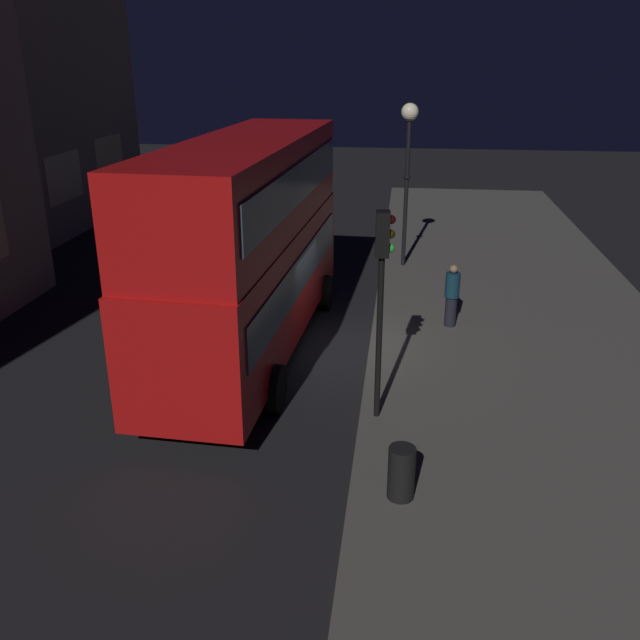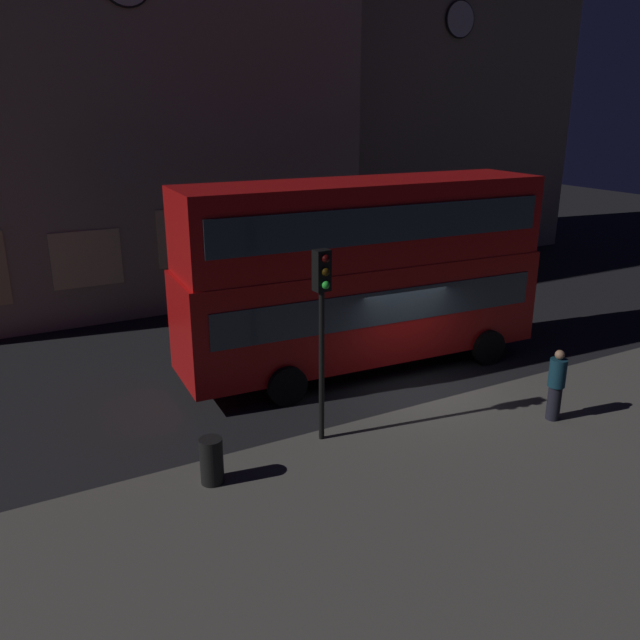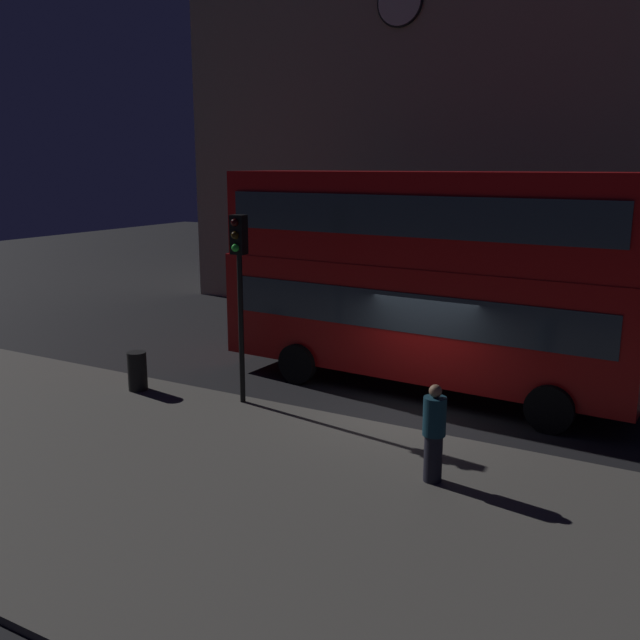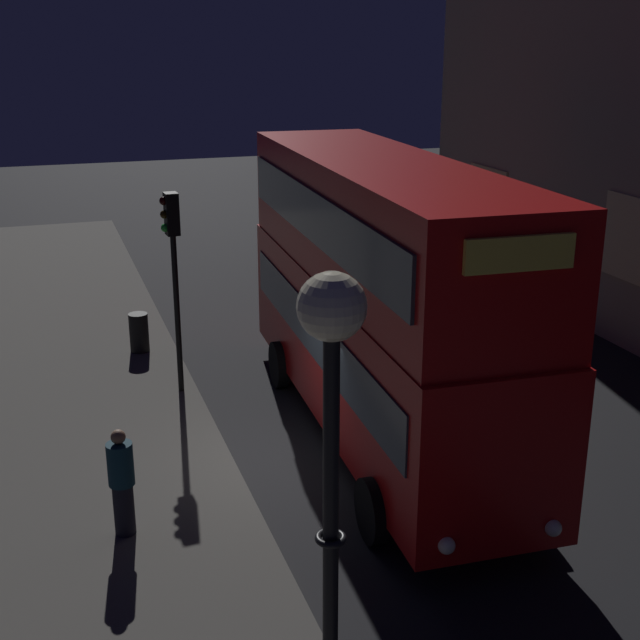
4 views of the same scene
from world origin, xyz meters
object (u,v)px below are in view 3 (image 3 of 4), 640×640
object	(u,v)px
traffic_light_near_kerb	(239,270)
pedestrian	(434,433)
litter_bin	(137,371)
double_decker_bus	(424,271)

from	to	relation	value
traffic_light_near_kerb	pedestrian	world-z (taller)	traffic_light_near_kerb
traffic_light_near_kerb	litter_bin	size ratio (longest dim) A/B	4.52
pedestrian	litter_bin	size ratio (longest dim) A/B	1.84
pedestrian	litter_bin	world-z (taller)	pedestrian
traffic_light_near_kerb	litter_bin	distance (m)	3.75
double_decker_bus	litter_bin	size ratio (longest dim) A/B	11.10
double_decker_bus	pedestrian	size ratio (longest dim) A/B	6.05
pedestrian	double_decker_bus	bearing A→B (deg)	131.10
traffic_light_near_kerb	litter_bin	world-z (taller)	traffic_light_near_kerb
double_decker_bus	litter_bin	distance (m)	7.24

